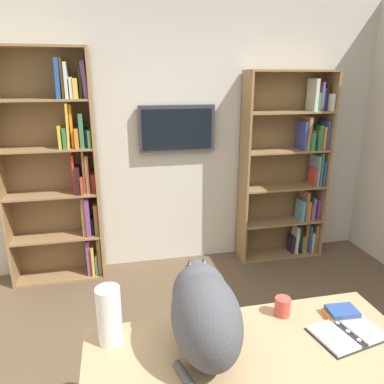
% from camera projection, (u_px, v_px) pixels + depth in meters
% --- Properties ---
extents(wall_back, '(4.52, 0.06, 2.70)m').
position_uv_depth(wall_back, '(172.00, 138.00, 3.70)').
color(wall_back, beige).
rests_on(wall_back, ground).
extents(bookshelf_left, '(0.93, 0.28, 2.01)m').
position_uv_depth(bookshelf_left, '(293.00, 170.00, 3.91)').
color(bookshelf_left, '#937047').
rests_on(bookshelf_left, ground).
extents(bookshelf_right, '(0.87, 0.28, 2.19)m').
position_uv_depth(bookshelf_right, '(61.00, 169.00, 3.40)').
color(bookshelf_right, '#937047').
rests_on(bookshelf_right, ground).
extents(wall_mounted_tv, '(0.76, 0.07, 0.46)m').
position_uv_depth(wall_mounted_tv, '(177.00, 129.00, 3.60)').
color(wall_mounted_tv, '#333338').
extents(desk, '(1.49, 0.68, 0.77)m').
position_uv_depth(desk, '(256.00, 379.00, 1.61)').
color(desk, tan).
rests_on(desk, ground).
extents(cat, '(0.30, 0.62, 0.39)m').
position_uv_depth(cat, '(204.00, 311.00, 1.56)').
color(cat, '#4C4C51').
rests_on(cat, desk).
extents(open_binder, '(0.37, 0.28, 0.02)m').
position_uv_depth(open_binder, '(348.00, 333.00, 1.72)').
color(open_binder, '#26262B').
rests_on(open_binder, desk).
extents(paper_towel_roll, '(0.11, 0.11, 0.28)m').
position_uv_depth(paper_towel_roll, '(109.00, 316.00, 1.63)').
color(paper_towel_roll, white).
rests_on(paper_towel_roll, desk).
extents(coffee_mug, '(0.08, 0.08, 0.10)m').
position_uv_depth(coffee_mug, '(282.00, 306.00, 1.85)').
color(coffee_mug, '#D84C3F').
rests_on(coffee_mug, desk).
extents(desk_book_stack, '(0.17, 0.12, 0.05)m').
position_uv_depth(desk_book_stack, '(342.00, 313.00, 1.84)').
color(desk_book_stack, orange).
rests_on(desk_book_stack, desk).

